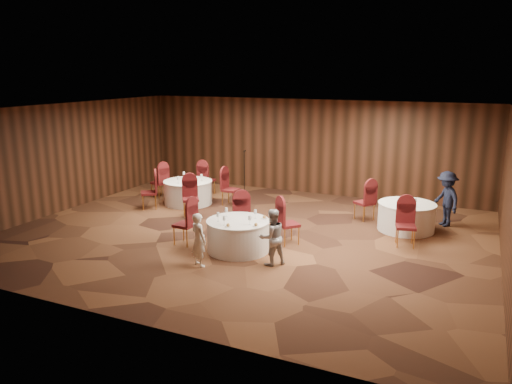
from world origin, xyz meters
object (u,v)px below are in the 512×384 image
at_px(table_right, 406,217).
at_px(man_c, 446,199).
at_px(table_left, 188,192).
at_px(mic_stand, 244,180).
at_px(table_main, 238,235).
at_px(woman_b, 272,237).
at_px(woman_a, 199,240).

xyz_separation_m(table_right, man_c, (0.90, 0.85, 0.38)).
distance_m(table_left, man_c, 7.68).
bearing_deg(table_left, mic_stand, 67.46).
distance_m(table_main, woman_b, 1.18).
height_order(mic_stand, man_c, man_c).
bearing_deg(woman_b, woman_a, -22.02).
xyz_separation_m(table_right, woman_b, (-2.31, -3.70, 0.25)).
height_order(table_left, man_c, man_c).
bearing_deg(woman_b, man_c, -174.49).
xyz_separation_m(table_left, table_right, (6.72, 0.06, -0.00)).
height_order(table_left, mic_stand, mic_stand).
xyz_separation_m(table_left, man_c, (7.62, 0.91, 0.38)).
bearing_deg(table_main, table_right, 43.78).
bearing_deg(woman_b, table_right, -171.28).
bearing_deg(table_left, table_main, -43.41).
bearing_deg(mic_stand, table_right, -20.36).
xyz_separation_m(table_main, table_right, (3.37, 3.23, -0.00)).
bearing_deg(table_left, woman_a, -55.51).
distance_m(table_left, woman_a, 5.30).
bearing_deg(table_right, table_left, -179.50).
distance_m(table_main, mic_stand, 5.90).
relative_size(table_main, table_left, 0.96).
distance_m(mic_stand, woman_b, 6.81).
bearing_deg(man_c, woman_a, -77.75).
bearing_deg(man_c, table_right, -83.10).
bearing_deg(man_c, mic_stand, -137.51).
bearing_deg(man_c, woman_b, -71.77).
bearing_deg(woman_b, table_left, -88.85).
bearing_deg(woman_b, table_main, -73.42).
distance_m(table_left, woman_b, 5.72).
bearing_deg(table_main, man_c, 43.71).
bearing_deg(woman_a, man_c, -104.65).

